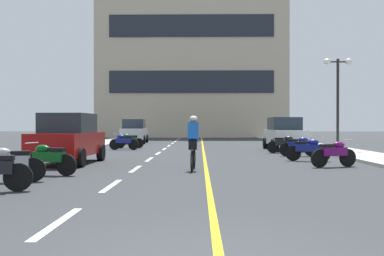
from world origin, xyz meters
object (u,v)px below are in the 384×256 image
Objects in this scene: motorcycle_6 at (299,146)px; motorcycle_7 at (285,144)px; motorcycle_4 at (334,153)px; street_lamp_mid at (338,82)px; parked_car_near at (68,138)px; motorcycle_8 at (124,141)px; motorcycle_2 at (9,163)px; cyclist_rider at (193,142)px; parked_car_far at (134,131)px; motorcycle_5 at (308,149)px; motorcycle_9 at (129,140)px; parked_car_mid at (284,134)px; motorcycle_3 at (49,158)px.

motorcycle_7 is at bearing 96.18° from motorcycle_6.
motorcycle_4 is 5.14m from motorcycle_6.
street_lamp_mid reaches higher than motorcycle_4.
parked_car_near is 2.50× the size of motorcycle_8.
motorcycle_2 and motorcycle_4 have the same top height.
cyclist_rider is at bearing -126.29° from motorcycle_6.
street_lamp_mid reaches higher than motorcycle_7.
parked_car_far is at bearing 137.32° from street_lamp_mid.
motorcycle_2 is at bearing -143.24° from motorcycle_5.
motorcycle_7 is 0.99× the size of motorcycle_8.
street_lamp_mid reaches higher than parked_car_far.
motorcycle_8 and motorcycle_9 have the same top height.
parked_car_mid reaches higher than motorcycle_7.
street_lamp_mid is 2.78× the size of motorcycle_2.
motorcycle_3 is (-8.96, -12.99, -0.44)m from parked_car_mid.
cyclist_rider is at bearing -73.07° from motorcycle_9.
motorcycle_9 is (-8.39, 4.71, 0.00)m from motorcycle_7.
parked_car_mid is at bearing 86.46° from motorcycle_6.
motorcycle_6 is at bearing 45.79° from motorcycle_2.
parked_car_far is 22.02m from motorcycle_3.
parked_car_near is 10.00m from motorcycle_6.
parked_car_mid is at bearing -42.83° from parked_car_far.
parked_car_near is at bearing 91.03° from motorcycle_2.
motorcycle_2 is 13.01m from motorcycle_6.
motorcycle_3 is at bearing -136.11° from street_lamp_mid.
motorcycle_9 is 0.96× the size of cyclist_rider.
parked_car_near reaches higher than motorcycle_4.
parked_car_far is 7.44m from motorcycle_9.
parked_car_near reaches higher than motorcycle_3.
parked_car_near is 5.12m from cyclist_rider.
motorcycle_5 is (8.94, 1.23, -0.44)m from parked_car_near.
street_lamp_mid is 11.91m from motorcycle_8.
parked_car_mid is 9.11m from motorcycle_9.
motorcycle_5 is at bearing -94.91° from motorcycle_6.
motorcycle_4 is (9.22, -1.19, -0.44)m from parked_car_near.
motorcycle_3 is at bearing -130.35° from motorcycle_7.
motorcycle_6 is 1.01× the size of motorcycle_7.
parked_car_far is at bearing 123.38° from motorcycle_6.
motorcycle_6 is at bearing -83.82° from motorcycle_7.
cyclist_rider is at bearing -140.88° from motorcycle_5.
street_lamp_mid is 2.76× the size of motorcycle_6.
parked_car_mid is 3.18m from motorcycle_7.
motorcycle_8 is at bearing 90.10° from motorcycle_3.
motorcycle_7 is (-0.29, 7.30, 0.00)m from motorcycle_4.
motorcycle_9 is 13.77m from cyclist_rider.
motorcycle_6 is (-0.05, 5.14, 0.00)m from motorcycle_4.
motorcycle_6 and motorcycle_7 have the same top height.
street_lamp_mid is 1.10× the size of parked_car_far.
parked_car_mid is 2.38× the size of cyclist_rider.
motorcycle_6 and motorcycle_8 have the same top height.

